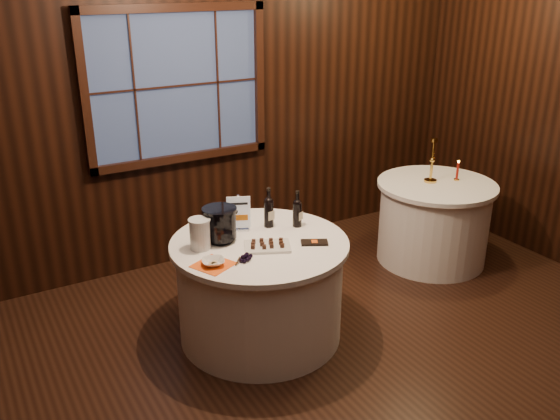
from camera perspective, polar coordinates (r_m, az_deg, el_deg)
ground at (r=3.92m, az=5.48°, el=-18.74°), size 6.00×6.00×0.00m
back_wall at (r=5.28m, az=-9.88°, el=10.61°), size 6.00×0.10×3.00m
main_table at (r=4.40m, az=-1.93°, el=-7.56°), size 1.28×1.28×0.77m
side_table at (r=5.71m, az=14.53°, el=-1.08°), size 1.08×1.08×0.77m
sign_stand at (r=4.37m, az=-3.96°, el=-0.82°), size 0.17×0.13×0.28m
port_bottle_left at (r=4.41m, az=-1.09°, el=0.00°), size 0.07×0.08×0.31m
port_bottle_right at (r=4.42m, az=1.67°, el=-0.10°), size 0.07×0.08×0.28m
ice_bucket at (r=4.19m, az=-5.81°, el=-1.33°), size 0.25×0.25×0.25m
chocolate_plate at (r=4.12m, az=-1.22°, el=-3.41°), size 0.38×0.32×0.05m
chocolate_box at (r=4.19m, az=3.33°, el=-3.14°), size 0.21×0.17×0.02m
grape_bunch at (r=3.94m, az=-3.16°, el=-4.66°), size 0.19×0.11×0.04m
glass_pitcher at (r=4.11m, az=-7.68°, el=-2.27°), size 0.20×0.15×0.22m
orange_napkin at (r=3.91m, az=-6.43°, el=-5.27°), size 0.31×0.31×0.00m
cracker_bowl at (r=3.90m, az=-6.44°, el=-5.00°), size 0.19×0.19×0.04m
brass_candlestick at (r=5.55m, az=14.39°, el=4.09°), size 0.11×0.11×0.41m
red_candle at (r=5.68m, az=16.70°, el=3.49°), size 0.05×0.05×0.19m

